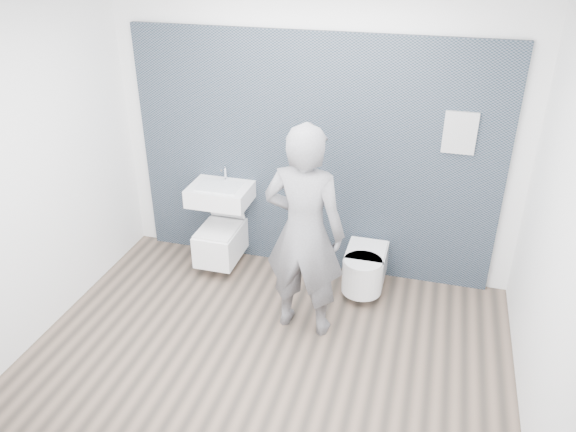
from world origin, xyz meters
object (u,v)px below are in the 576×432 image
(toilet_square, at_px, (221,240))
(toilet_rounded, at_px, (364,268))
(washbasin, at_px, (220,194))
(visitor, at_px, (304,233))

(toilet_square, bearing_deg, toilet_rounded, -1.69)
(washbasin, distance_m, toilet_square, 0.51)
(toilet_rounded, distance_m, visitor, 1.07)
(toilet_rounded, height_order, visitor, visitor)
(washbasin, relative_size, toilet_square, 0.81)
(toilet_square, bearing_deg, washbasin, 90.00)
(toilet_square, xyz_separation_m, visitor, (1.07, -0.72, 0.65))
(visitor, bearing_deg, washbasin, -32.00)
(washbasin, bearing_deg, toilet_rounded, -3.88)
(washbasin, xyz_separation_m, toilet_rounded, (1.51, -0.10, -0.56))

